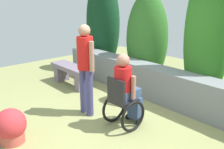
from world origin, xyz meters
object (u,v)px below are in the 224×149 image
person_in_wheelchair (125,93)px  flower_pot_purple_near (11,127)px  person_standing_companion (85,64)px  stone_bench (71,72)px

person_in_wheelchair → flower_pot_purple_near: size_ratio=2.33×
person_in_wheelchair → person_standing_companion: size_ratio=0.76×
person_in_wheelchair → flower_pot_purple_near: bearing=-108.2°
flower_pot_purple_near → stone_bench: bearing=127.2°
person_in_wheelchair → flower_pot_purple_near: 1.93m
stone_bench → flower_pot_purple_near: bearing=-47.1°
person_in_wheelchair → person_standing_companion: (-0.84, -0.22, 0.39)m
person_standing_companion → flower_pot_purple_near: person_standing_companion is taller
person_standing_companion → flower_pot_purple_near: (0.04, -1.50, -0.74)m
stone_bench → person_standing_companion: 1.89m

